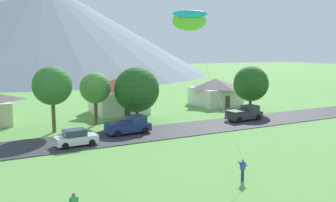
{
  "coord_description": "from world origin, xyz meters",
  "views": [
    {
      "loc": [
        -11.29,
        -10.48,
        9.84
      ],
      "look_at": [
        0.59,
        12.15,
        6.17
      ],
      "focal_mm": 38.84,
      "sensor_mm": 36.0,
      "label": 1
    }
  ],
  "objects_px": {
    "pickup_truck_navy_west_side": "(129,125)",
    "house_right_center": "(215,91)",
    "pickup_truck_charcoal_east_side": "(245,113)",
    "parked_car_white_mid_west": "(76,138)",
    "tree_near_left": "(95,88)",
    "tree_right_of_center": "(52,86)",
    "tree_far_right": "(137,90)",
    "kite_flyer_with_kite": "(191,25)",
    "house_leftmost": "(118,95)",
    "tree_center": "(251,84)"
  },
  "relations": [
    {
      "from": "house_right_center",
      "to": "pickup_truck_charcoal_east_side",
      "type": "xyz_separation_m",
      "value": [
        -4.65,
        -13.74,
        -1.37
      ]
    },
    {
      "from": "tree_center",
      "to": "kite_flyer_with_kite",
      "type": "xyz_separation_m",
      "value": [
        -23.37,
        -20.62,
        7.01
      ]
    },
    {
      "from": "house_leftmost",
      "to": "tree_center",
      "type": "relative_size",
      "value": 1.14
    },
    {
      "from": "tree_right_of_center",
      "to": "kite_flyer_with_kite",
      "type": "height_order",
      "value": "kite_flyer_with_kite"
    },
    {
      "from": "house_leftmost",
      "to": "pickup_truck_navy_west_side",
      "type": "height_order",
      "value": "house_leftmost"
    },
    {
      "from": "pickup_truck_navy_west_side",
      "to": "tree_far_right",
      "type": "bearing_deg",
      "value": 58.77
    },
    {
      "from": "parked_car_white_mid_west",
      "to": "pickup_truck_charcoal_east_side",
      "type": "height_order",
      "value": "pickup_truck_charcoal_east_side"
    },
    {
      "from": "tree_far_right",
      "to": "pickup_truck_navy_west_side",
      "type": "height_order",
      "value": "tree_far_right"
    },
    {
      "from": "tree_right_of_center",
      "to": "pickup_truck_navy_west_side",
      "type": "distance_m",
      "value": 10.15
    },
    {
      "from": "house_right_center",
      "to": "kite_flyer_with_kite",
      "type": "xyz_separation_m",
      "value": [
        -23.14,
        -29.69,
        9.09
      ]
    },
    {
      "from": "pickup_truck_navy_west_side",
      "to": "pickup_truck_charcoal_east_side",
      "type": "xyz_separation_m",
      "value": [
        17.12,
        0.0,
        0.0
      ]
    },
    {
      "from": "parked_car_white_mid_west",
      "to": "kite_flyer_with_kite",
      "type": "xyz_separation_m",
      "value": [
        5.45,
        -13.44,
        10.66
      ]
    },
    {
      "from": "house_leftmost",
      "to": "tree_near_left",
      "type": "height_order",
      "value": "tree_near_left"
    },
    {
      "from": "tree_right_of_center",
      "to": "tree_far_right",
      "type": "relative_size",
      "value": 1.05
    },
    {
      "from": "tree_near_left",
      "to": "tree_center",
      "type": "height_order",
      "value": "tree_center"
    },
    {
      "from": "house_leftmost",
      "to": "house_right_center",
      "type": "bearing_deg",
      "value": -0.8
    },
    {
      "from": "pickup_truck_navy_west_side",
      "to": "house_right_center",
      "type": "bearing_deg",
      "value": 32.25
    },
    {
      "from": "tree_near_left",
      "to": "parked_car_white_mid_west",
      "type": "xyz_separation_m",
      "value": [
        -4.95,
        -9.54,
        -3.95
      ]
    },
    {
      "from": "pickup_truck_charcoal_east_side",
      "to": "tree_far_right",
      "type": "bearing_deg",
      "value": 158.79
    },
    {
      "from": "house_right_center",
      "to": "tree_right_of_center",
      "type": "distance_m",
      "value": 30.82
    },
    {
      "from": "tree_near_left",
      "to": "pickup_truck_charcoal_east_side",
      "type": "bearing_deg",
      "value": -20.3
    },
    {
      "from": "parked_car_white_mid_west",
      "to": "kite_flyer_with_kite",
      "type": "bearing_deg",
      "value": -67.93
    },
    {
      "from": "parked_car_white_mid_west",
      "to": "pickup_truck_navy_west_side",
      "type": "distance_m",
      "value": 7.27
    },
    {
      "from": "tree_center",
      "to": "pickup_truck_navy_west_side",
      "type": "relative_size",
      "value": 1.37
    },
    {
      "from": "tree_right_of_center",
      "to": "parked_car_white_mid_west",
      "type": "relative_size",
      "value": 1.85
    },
    {
      "from": "tree_center",
      "to": "parked_car_white_mid_west",
      "type": "xyz_separation_m",
      "value": [
        -28.82,
        -7.17,
        -3.65
      ]
    },
    {
      "from": "tree_near_left",
      "to": "tree_far_right",
      "type": "xyz_separation_m",
      "value": [
        5.13,
        -1.64,
        -0.3
      ]
    },
    {
      "from": "house_leftmost",
      "to": "tree_near_left",
      "type": "relative_size",
      "value": 1.2
    },
    {
      "from": "house_right_center",
      "to": "tree_near_left",
      "type": "bearing_deg",
      "value": -164.14
    },
    {
      "from": "house_right_center",
      "to": "kite_flyer_with_kite",
      "type": "height_order",
      "value": "kite_flyer_with_kite"
    },
    {
      "from": "tree_far_right",
      "to": "house_leftmost",
      "type": "bearing_deg",
      "value": 86.52
    },
    {
      "from": "tree_right_of_center",
      "to": "kite_flyer_with_kite",
      "type": "xyz_separation_m",
      "value": [
        6.24,
        -20.92,
        5.95
      ]
    },
    {
      "from": "pickup_truck_charcoal_east_side",
      "to": "pickup_truck_navy_west_side",
      "type": "bearing_deg",
      "value": -179.99
    },
    {
      "from": "parked_car_white_mid_west",
      "to": "pickup_truck_charcoal_east_side",
      "type": "xyz_separation_m",
      "value": [
        23.94,
        2.52,
        0.19
      ]
    },
    {
      "from": "parked_car_white_mid_west",
      "to": "pickup_truck_charcoal_east_side",
      "type": "bearing_deg",
      "value": 6.0
    },
    {
      "from": "tree_near_left",
      "to": "parked_car_white_mid_west",
      "type": "bearing_deg",
      "value": -117.44
    },
    {
      "from": "house_leftmost",
      "to": "pickup_truck_charcoal_east_side",
      "type": "xyz_separation_m",
      "value": [
        13.33,
        -13.99,
        -1.76
      ]
    },
    {
      "from": "pickup_truck_charcoal_east_side",
      "to": "tree_right_of_center",
      "type": "bearing_deg",
      "value": 168.65
    },
    {
      "from": "tree_near_left",
      "to": "pickup_truck_navy_west_side",
      "type": "bearing_deg",
      "value": -75.14
    },
    {
      "from": "parked_car_white_mid_west",
      "to": "tree_near_left",
      "type": "bearing_deg",
      "value": 62.56
    },
    {
      "from": "house_right_center",
      "to": "tree_near_left",
      "type": "xyz_separation_m",
      "value": [
        -23.64,
        -6.71,
        2.38
      ]
    },
    {
      "from": "tree_near_left",
      "to": "kite_flyer_with_kite",
      "type": "relative_size",
      "value": 0.54
    },
    {
      "from": "house_leftmost",
      "to": "house_right_center",
      "type": "height_order",
      "value": "house_leftmost"
    },
    {
      "from": "tree_far_right",
      "to": "pickup_truck_navy_west_side",
      "type": "bearing_deg",
      "value": -121.23
    },
    {
      "from": "house_leftmost",
      "to": "parked_car_white_mid_west",
      "type": "bearing_deg",
      "value": -122.72
    },
    {
      "from": "house_right_center",
      "to": "parked_car_white_mid_west",
      "type": "xyz_separation_m",
      "value": [
        -28.59,
        -16.25,
        -1.57
      ]
    },
    {
      "from": "tree_center",
      "to": "parked_car_white_mid_west",
      "type": "distance_m",
      "value": 29.93
    },
    {
      "from": "house_right_center",
      "to": "tree_near_left",
      "type": "relative_size",
      "value": 1.14
    },
    {
      "from": "tree_center",
      "to": "house_leftmost",
      "type": "bearing_deg",
      "value": 152.89
    },
    {
      "from": "tree_far_right",
      "to": "parked_car_white_mid_west",
      "type": "bearing_deg",
      "value": -141.93
    }
  ]
}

